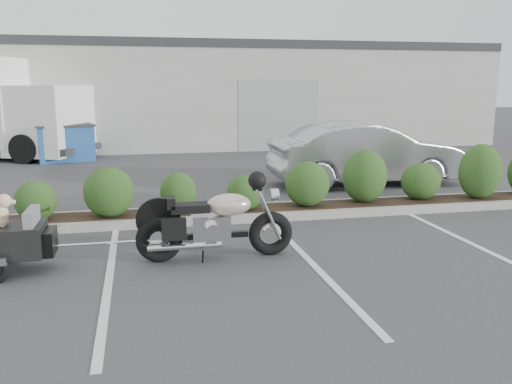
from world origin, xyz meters
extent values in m
plane|color=#38383A|center=(0.00, 0.00, 0.00)|extent=(90.00, 90.00, 0.00)
cube|color=#9E9E93|center=(1.00, 2.20, 0.07)|extent=(12.00, 1.00, 0.15)
cube|color=#9EA099|center=(0.00, 17.00, 2.00)|extent=(26.00, 10.00, 4.00)
torus|color=black|center=(-0.84, -0.10, 0.32)|extent=(0.64, 0.17, 0.64)
torus|color=black|center=(0.74, -0.10, 0.32)|extent=(0.64, 0.17, 0.64)
cylinder|color=silver|center=(-0.84, -0.10, 0.32)|extent=(0.27, 0.12, 0.27)
cylinder|color=silver|center=(0.74, -0.10, 0.32)|extent=(0.23, 0.10, 0.23)
cylinder|color=silver|center=(0.67, -0.20, 0.67)|extent=(0.41, 0.05, 0.85)
cylinder|color=silver|center=(0.67, -0.01, 0.67)|extent=(0.41, 0.05, 0.85)
cylinder|color=silver|center=(0.52, -0.10, 1.03)|extent=(0.04, 0.67, 0.03)
cylinder|color=silver|center=(0.79, -0.10, 0.88)|extent=(0.12, 0.17, 0.17)
sphere|color=black|center=(0.48, -0.39, 1.15)|extent=(0.25, 0.25, 0.25)
cube|color=silver|center=(-0.12, -0.10, 0.46)|extent=(0.53, 0.33, 0.33)
cube|color=black|center=(-0.03, -0.10, 0.34)|extent=(0.86, 0.10, 0.08)
ellipsoid|color=beige|center=(0.13, -0.10, 0.77)|extent=(0.63, 0.36, 0.32)
cube|color=black|center=(-0.41, -0.10, 0.75)|extent=(0.53, 0.29, 0.11)
cube|color=black|center=(-0.67, -0.10, 0.83)|extent=(0.12, 0.29, 0.15)
cylinder|color=silver|center=(-0.51, -0.27, 0.25)|extent=(1.01, 0.09, 0.09)
cylinder|color=silver|center=(-0.51, 0.07, 0.25)|extent=(1.01, 0.09, 0.09)
cube|color=black|center=(-0.65, -0.37, 0.53)|extent=(0.33, 0.14, 0.29)
cube|color=black|center=(-2.83, -0.10, 0.43)|extent=(1.01, 0.69, 0.40)
cube|color=slate|center=(-2.46, -0.10, 0.69)|extent=(0.12, 0.59, 0.29)
cube|color=slate|center=(-2.78, -0.10, 0.53)|extent=(0.67, 0.60, 0.04)
cube|color=black|center=(-2.29, -0.10, 0.38)|extent=(0.19, 0.48, 0.33)
torus|color=black|center=(-2.87, 0.30, 0.17)|extent=(0.37, 0.11, 0.37)
cube|color=silver|center=(-2.87, 0.35, 0.29)|extent=(0.35, 0.08, 0.10)
cylinder|color=black|center=(-2.87, -0.10, 0.17)|extent=(0.04, 0.86, 0.04)
cylinder|color=silver|center=(-2.06, -0.10, 0.32)|extent=(0.57, 0.04, 0.03)
ellipsoid|color=beige|center=(-2.84, -0.10, 0.78)|extent=(0.21, 0.20, 0.26)
sphere|color=beige|center=(-2.78, -0.10, 0.95)|extent=(0.18, 0.18, 0.18)
ellipsoid|color=beige|center=(-2.69, -0.10, 0.93)|extent=(0.13, 0.08, 0.07)
sphere|color=black|center=(-2.63, -0.10, 0.93)|extent=(0.03, 0.03, 0.03)
ellipsoid|color=beige|center=(-2.82, -0.15, 0.97)|extent=(0.05, 0.04, 0.10)
ellipsoid|color=beige|center=(-2.82, -0.05, 0.97)|extent=(0.05, 0.04, 0.10)
cylinder|color=beige|center=(-2.81, -0.16, 0.60)|extent=(0.04, 0.04, 0.11)
cylinder|color=beige|center=(-2.81, -0.04, 0.60)|extent=(0.04, 0.04, 0.11)
imported|color=#A5A6AC|center=(4.32, 4.82, 0.76)|extent=(4.64, 1.63, 1.53)
cube|color=#1C4D8E|center=(-3.37, 10.81, 0.56)|extent=(1.92, 1.53, 1.12)
cube|color=#2D2D30|center=(-3.37, 10.81, 1.14)|extent=(2.04, 1.65, 0.06)
cube|color=white|center=(-3.89, 11.37, 1.27)|extent=(2.82, 2.97, 2.23)
cube|color=black|center=(-3.89, 11.37, 0.97)|extent=(0.88, 1.79, 1.02)
cylinder|color=black|center=(-4.54, 10.43, 0.46)|extent=(0.95, 0.64, 0.91)
cylinder|color=black|center=(-3.61, 12.47, 0.46)|extent=(0.95, 0.64, 0.91)
cylinder|color=black|center=(-5.73, 13.44, 0.46)|extent=(0.95, 0.64, 0.91)
camera|label=1|loc=(-1.06, -7.39, 2.42)|focal=38.00mm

